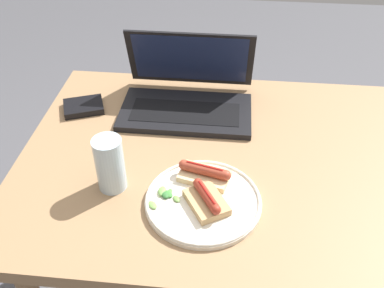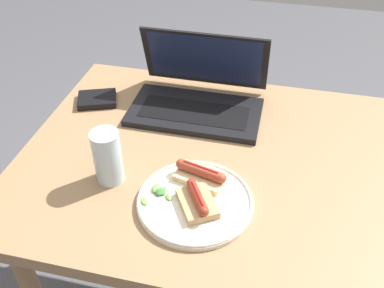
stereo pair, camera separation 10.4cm
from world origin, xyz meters
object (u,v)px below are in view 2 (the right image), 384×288
at_px(plate, 195,201).
at_px(external_drive, 97,99).
at_px(laptop, 198,96).
at_px(drinking_glass, 108,157).

relative_size(plate, external_drive, 1.95).
distance_m(laptop, external_drive, 0.31).
distance_m(laptop, plate, 0.39).
bearing_deg(plate, drinking_glass, 170.84).
distance_m(plate, external_drive, 0.51).
distance_m(drinking_glass, external_drive, 0.35).
height_order(laptop, external_drive, laptop).
relative_size(laptop, drinking_glass, 2.74).
relative_size(plate, drinking_glass, 1.93).
bearing_deg(drinking_glass, plate, -9.16).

